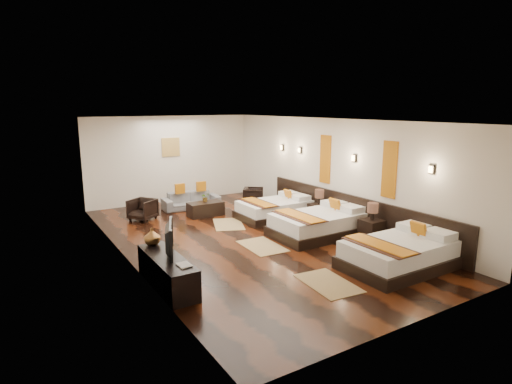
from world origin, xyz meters
TOP-DOWN VIEW (x-y plane):
  - floor at (0.00, 0.00)m, footprint 5.50×9.50m
  - ceiling at (0.00, 0.00)m, footprint 5.50×9.50m
  - back_wall at (0.00, 4.75)m, footprint 5.50×0.01m
  - left_wall at (-2.75, 0.00)m, footprint 0.01×9.50m
  - right_wall at (2.75, 0.00)m, footprint 0.01×9.50m
  - headboard_panel at (2.71, -0.80)m, footprint 0.08×6.60m
  - bed_near at (1.70, -3.18)m, footprint 2.24×1.41m
  - bed_mid at (1.70, -0.73)m, footprint 2.27×1.42m
  - bed_far at (1.70, 1.17)m, footprint 2.02×1.27m
  - nightstand_a at (2.45, -1.73)m, footprint 0.47×0.47m
  - nightstand_b at (2.44, 0.16)m, footprint 0.46×0.46m
  - jute_mat_near at (-0.01, -3.03)m, footprint 0.85×1.26m
  - jute_mat_mid at (0.07, -0.70)m, footprint 0.80×1.23m
  - jute_mat_far at (0.26, 1.27)m, footprint 1.14×1.39m
  - tv_console at (-2.50, -1.63)m, footprint 0.50×1.80m
  - tv at (-2.45, -1.48)m, footprint 0.47×0.95m
  - book at (-2.50, -2.19)m, footprint 0.21×0.28m
  - figurine at (-2.50, -0.88)m, footprint 0.34×0.34m
  - sofa at (0.13, 3.48)m, footprint 1.78×0.79m
  - armchair_left at (-1.55, 2.95)m, footprint 0.89×0.89m
  - armchair_right at (2.00, 2.85)m, footprint 0.85×0.85m
  - coffee_table at (0.13, 2.43)m, footprint 1.00×0.50m
  - table_plant at (0.16, 2.50)m, footprint 0.28×0.26m
  - orange_panel_a at (2.73, -1.90)m, footprint 0.04×0.40m
  - orange_panel_b at (2.73, 0.30)m, footprint 0.04×0.40m
  - sconce_near at (2.70, -3.00)m, footprint 0.07×0.12m
  - sconce_mid at (2.70, -0.80)m, footprint 0.07×0.12m
  - sconce_far at (2.70, 1.40)m, footprint 0.07×0.12m
  - sconce_lounge at (2.70, 2.30)m, footprint 0.07×0.12m
  - gold_artwork at (0.00, 4.73)m, footprint 0.60×0.04m

SIDE VIEW (x-z plane):
  - floor at x=0.00m, z-range -0.01..0.01m
  - jute_mat_near at x=-0.01m, z-range 0.00..0.01m
  - jute_mat_mid at x=0.07m, z-range 0.00..0.01m
  - jute_mat_far at x=0.26m, z-range 0.00..0.01m
  - coffee_table at x=0.13m, z-range 0.00..0.40m
  - sofa at x=0.13m, z-range 0.00..0.51m
  - bed_far at x=1.70m, z-range -0.12..0.65m
  - tv_console at x=-2.50m, z-range 0.00..0.55m
  - armchair_right at x=2.00m, z-range 0.00..0.56m
  - bed_near at x=1.70m, z-range -0.14..0.72m
  - armchair_left at x=-1.55m, z-range 0.00..0.59m
  - bed_mid at x=1.70m, z-range -0.14..0.73m
  - nightstand_b at x=2.44m, z-range -0.14..0.78m
  - nightstand_a at x=2.45m, z-range -0.14..0.79m
  - headboard_panel at x=2.71m, z-range 0.00..0.90m
  - table_plant at x=0.16m, z-range 0.40..0.66m
  - book at x=-2.50m, z-range 0.55..0.58m
  - figurine at x=-2.50m, z-range 0.55..0.88m
  - tv at x=-2.45m, z-range 0.55..1.11m
  - back_wall at x=0.00m, z-range 0.00..2.80m
  - left_wall at x=-2.75m, z-range 0.00..2.80m
  - right_wall at x=2.75m, z-range 0.00..2.80m
  - orange_panel_a at x=2.73m, z-range 1.05..2.35m
  - orange_panel_b at x=2.73m, z-range 1.05..2.35m
  - gold_artwork at x=0.00m, z-range 1.50..2.10m
  - sconce_near at x=2.70m, z-range 1.76..1.94m
  - sconce_mid at x=2.70m, z-range 1.76..1.94m
  - sconce_far at x=2.70m, z-range 1.76..1.94m
  - sconce_lounge at x=2.70m, z-range 1.76..1.94m
  - ceiling at x=0.00m, z-range 2.79..2.80m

